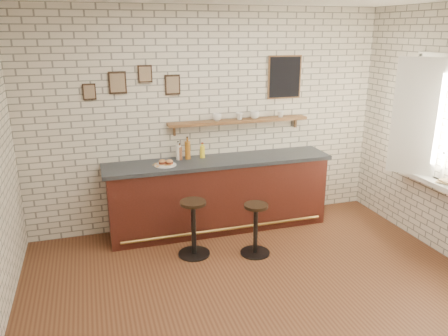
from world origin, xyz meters
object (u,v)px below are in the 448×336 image
Objects in this scene: bar_stool_right at (256,228)px; shelf_cup_c at (255,115)px; sandwich_plate at (165,165)px; book_lower at (445,184)px; ciabatta_sandwich at (166,162)px; condiment_bottle_yellow at (202,151)px; bar_stool_left at (194,226)px; shelf_cup_a at (217,117)px; bitters_bottle_white at (178,152)px; shelf_cup_b at (239,116)px; bar_counter at (219,194)px; shelf_cup_d at (281,114)px; bitters_bottle_amber at (188,150)px; book_upper at (444,182)px; bitters_bottle_brown at (180,153)px.

bar_stool_right is 4.93× the size of shelf_cup_c.
sandwich_plate is at bearing 140.01° from bar_stool_right.
shelf_cup_c is 0.62× the size of book_lower.
ciabatta_sandwich is 0.58m from condiment_bottle_yellow.
bar_stool_left is 1.55m from shelf_cup_a.
bitters_bottle_white is at bearing 90.12° from bar_stool_left.
shelf_cup_b is at bearing 85.95° from shelf_cup_c.
shelf_cup_b reaches higher than book_lower.
bar_counter is 32.87× the size of shelf_cup_d.
condiment_bottle_yellow is (-0.19, 0.16, 0.59)m from bar_counter.
shelf_cup_a is (0.78, 0.25, 0.53)m from sandwich_plate.
shelf_cup_d is at bearing 99.75° from book_lower.
bitters_bottle_amber is 3.23m from book_lower.
shelf_cup_a reaches higher than bitters_bottle_amber.
shelf_cup_d is 0.44× the size of book_upper.
bitters_bottle_amber is 1.44× the size of book_lower.
condiment_bottle_yellow is (0.55, 0.21, 0.08)m from sandwich_plate.
bar_stool_right is (0.74, -0.20, -0.03)m from bar_stool_left.
bar_stool_left is 3.38× the size of book_upper.
condiment_bottle_yellow is 0.29× the size of bar_stool_left.
shelf_cup_c reaches higher than book_lower.
shelf_cup_d is (1.37, 0.04, 0.41)m from bitters_bottle_amber.
book_lower is at bearing -90.82° from book_upper.
bar_counter is at bearing 104.95° from shelf_cup_c.
sandwich_plate is 2.97× the size of shelf_cup_d.
shelf_cup_d reaches higher than condiment_bottle_yellow.
bitters_bottle_brown is 3.32m from book_lower.
book_upper is (0.00, 0.01, 0.02)m from book_lower.
book_lower is (2.84, -1.71, -0.16)m from bitters_bottle_brown.
ciabatta_sandwich is 1.63× the size of shelf_cup_a.
bar_counter is 4.67× the size of bar_stool_right.
book_lower is (2.12, -0.70, 0.58)m from bar_stool_right.
bar_stool_right is at bearing -176.54° from shelf_cup_b.
book_lower is at bearing -26.06° from sandwich_plate.
bitters_bottle_brown is 0.97m from shelf_cup_b.
condiment_bottle_yellow is 0.32× the size of bar_stool_right.
shelf_cup_c is (1.11, 0.04, 0.44)m from bitters_bottle_white.
bitters_bottle_brown is at bearing -0.00° from bitters_bottle_white.
bar_stool_left is at bearing -159.25° from shelf_cup_d.
shelf_cup_d is at bearing -78.84° from shelf_cup_b.
bitters_bottle_amber reaches higher than bitters_bottle_brown.
ciabatta_sandwich is 1.43m from bar_stool_right.
shelf_cup_d is (0.98, 0.20, 1.04)m from bar_counter.
bar_stool_right is at bearing -40.25° from ciabatta_sandwich.
bar_counter is 10.00× the size of bitters_bottle_amber.
bar_counter is 0.85m from bar_stool_left.
sandwich_plate is at bearing -149.08° from bitters_bottle_amber.
ciabatta_sandwich is 0.91× the size of bitters_bottle_brown.
bitters_bottle_amber is 1.11m from bar_stool_left.
sandwich_plate reaches higher than bar_stool_left.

